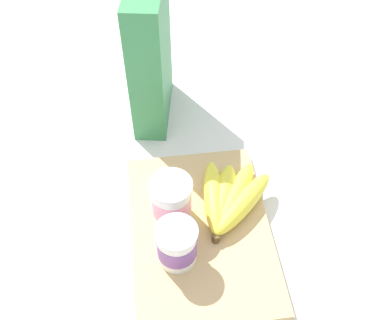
{
  "coord_description": "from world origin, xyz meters",
  "views": [
    {
      "loc": [
        -0.42,
        0.07,
        0.7
      ],
      "look_at": [
        0.11,
        0.0,
        0.07
      ],
      "focal_mm": 42.79,
      "sensor_mm": 36.0,
      "label": 1
    }
  ],
  "objects_px": {
    "banana_bunch": "(229,199)",
    "cereal_box": "(150,55)",
    "cutting_board": "(200,232)",
    "yogurt_cup_back": "(171,201)",
    "yogurt_cup_front": "(177,245)"
  },
  "relations": [
    {
      "from": "cutting_board",
      "to": "cereal_box",
      "type": "bearing_deg",
      "value": 9.64
    },
    {
      "from": "cutting_board",
      "to": "yogurt_cup_front",
      "type": "bearing_deg",
      "value": 136.97
    },
    {
      "from": "cutting_board",
      "to": "yogurt_cup_back",
      "type": "height_order",
      "value": "yogurt_cup_back"
    },
    {
      "from": "yogurt_cup_front",
      "to": "banana_bunch",
      "type": "distance_m",
      "value": 0.14
    },
    {
      "from": "yogurt_cup_back",
      "to": "banana_bunch",
      "type": "height_order",
      "value": "yogurt_cup_back"
    },
    {
      "from": "yogurt_cup_front",
      "to": "yogurt_cup_back",
      "type": "xyz_separation_m",
      "value": [
        0.08,
        0.0,
        0.01
      ]
    },
    {
      "from": "cutting_board",
      "to": "yogurt_cup_back",
      "type": "xyz_separation_m",
      "value": [
        0.03,
        0.05,
        0.05
      ]
    },
    {
      "from": "yogurt_cup_back",
      "to": "banana_bunch",
      "type": "xyz_separation_m",
      "value": [
        0.01,
        -0.1,
        -0.03
      ]
    },
    {
      "from": "cutting_board",
      "to": "cereal_box",
      "type": "height_order",
      "value": "cereal_box"
    },
    {
      "from": "yogurt_cup_front",
      "to": "banana_bunch",
      "type": "relative_size",
      "value": 0.47
    },
    {
      "from": "cutting_board",
      "to": "yogurt_cup_back",
      "type": "bearing_deg",
      "value": 54.36
    },
    {
      "from": "banana_bunch",
      "to": "cereal_box",
      "type": "bearing_deg",
      "value": 21.51
    },
    {
      "from": "cutting_board",
      "to": "yogurt_cup_back",
      "type": "distance_m",
      "value": 0.08
    },
    {
      "from": "banana_bunch",
      "to": "cutting_board",
      "type": "bearing_deg",
      "value": 127.06
    },
    {
      "from": "cereal_box",
      "to": "cutting_board",
      "type": "bearing_deg",
      "value": -160.29
    }
  ]
}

